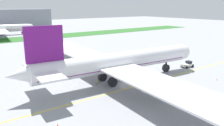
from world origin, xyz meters
The scene contains 10 objects.
ground_plane centered at (0.00, 0.00, 0.00)m, with size 600.00×600.00×0.00m, color gray.
apron_taxi_line centered at (0.00, -2.45, 0.00)m, with size 280.00×0.36×0.01m, color yellow.
grass_median_strip centered at (0.00, 109.00, 0.05)m, with size 320.00×24.00×0.10m, color #2D6628.
airliner_foreground centered at (-0.12, 3.57, 5.71)m, with size 58.26×94.17×16.81m.
pushback_tug centered at (30.08, 1.39, 1.00)m, with size 6.43×2.81×2.16m.
ground_crew_wingwalker_port centered at (-6.01, 4.54, 0.94)m, with size 0.43×0.46×1.55m.
ground_crew_marshaller_front centered at (8.20, -21.49, 1.02)m, with size 0.38×0.56×1.68m.
traffic_cone_port_wing centered at (24.48, -12.75, 0.28)m, with size 0.36×0.36×0.58m.
traffic_cone_starboard_wing centered at (-23.74, -9.78, 0.28)m, with size 0.36×0.36×0.58m.
parked_airliner_far_centre centered at (-3.63, 137.63, 5.15)m, with size 45.83×73.01×15.17m.
Camera 1 is at (-37.96, -45.52, 21.14)m, focal length 36.63 mm.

